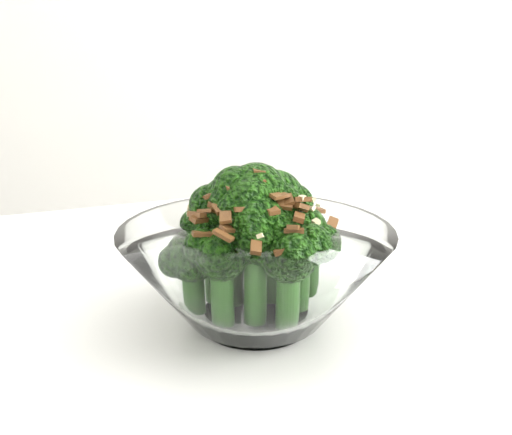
{
  "coord_description": "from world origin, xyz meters",
  "views": [
    {
      "loc": [
        -0.04,
        -0.37,
        0.99
      ],
      "look_at": [
        -0.05,
        0.09,
        0.85
      ],
      "focal_mm": 40.0,
      "sensor_mm": 36.0,
      "label": 1
    }
  ],
  "objects": [
    {
      "name": "table",
      "position": [
        -0.12,
        0.1,
        0.68
      ],
      "size": [
        1.41,
        1.2,
        0.75
      ],
      "color": "white",
      "rests_on": "ground"
    },
    {
      "name": "broccoli_dish",
      "position": [
        -0.05,
        0.09,
        0.81
      ],
      "size": [
        0.24,
        0.24,
        0.15
      ],
      "color": "white",
      "rests_on": "table"
    }
  ]
}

